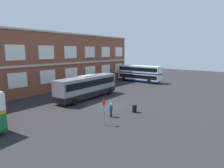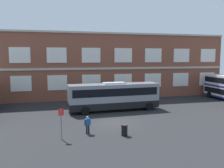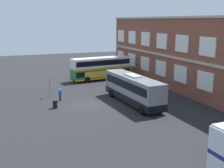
{
  "view_description": "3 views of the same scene",
  "coord_description": "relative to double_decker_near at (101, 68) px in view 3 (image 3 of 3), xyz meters",
  "views": [
    {
      "loc": [
        -20.3,
        -16.32,
        7.69
      ],
      "look_at": [
        2.93,
        1.82,
        2.55
      ],
      "focal_mm": 30.59,
      "sensor_mm": 36.0,
      "label": 1
    },
    {
      "loc": [
        -6.21,
        -23.79,
        7.08
      ],
      "look_at": [
        -0.02,
        1.43,
        4.08
      ],
      "focal_mm": 37.13,
      "sensor_mm": 36.0,
      "label": 2
    },
    {
      "loc": [
        34.71,
        -10.43,
        10.65
      ],
      "look_at": [
        1.5,
        2.58,
        2.87
      ],
      "focal_mm": 47.06,
      "sensor_mm": 36.0,
      "label": 3
    }
  ],
  "objects": [
    {
      "name": "ground_plane",
      "position": [
        15.01,
        -4.91,
        -2.15
      ],
      "size": [
        120.0,
        120.0,
        0.0
      ],
      "primitive_type": "plane",
      "color": "#232326"
    },
    {
      "name": "brick_terminal_building",
      "position": [
        14.55,
        11.07,
        3.31
      ],
      "size": [
        49.19,
        8.19,
        11.21
      ],
      "color": "brown",
      "rests_on": "ground"
    },
    {
      "name": "touring_coach",
      "position": [
        16.28,
        -1.32,
        -0.24
      ],
      "size": [
        12.11,
        3.32,
        3.8
      ],
      "color": "gray",
      "rests_on": "ground"
    },
    {
      "name": "bus_stand_flag",
      "position": [
        9.18,
        -10.87,
        -0.51
      ],
      "size": [
        0.44,
        0.1,
        2.7
      ],
      "color": "slate",
      "rests_on": "ground"
    },
    {
      "name": "station_litter_bin",
      "position": [
        14.75,
        -11.19,
        -1.63
      ],
      "size": [
        0.6,
        0.6,
        1.03
      ],
      "color": "black",
      "rests_on": "ground"
    },
    {
      "name": "double_decker_near",
      "position": [
        0.0,
        0.0,
        0.0
      ],
      "size": [
        3.92,
        11.23,
        4.07
      ],
      "color": "#197038",
      "rests_on": "ground"
    },
    {
      "name": "waiting_passenger",
      "position": [
        11.57,
        -9.92,
        -1.22
      ],
      "size": [
        0.64,
        0.34,
        1.7
      ],
      "color": "black",
      "rests_on": "ground"
    }
  ]
}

